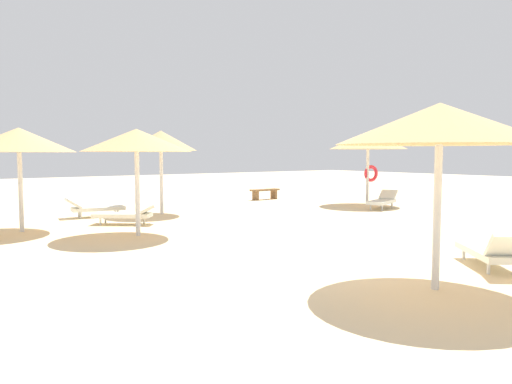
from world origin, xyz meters
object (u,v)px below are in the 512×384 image
at_px(parasol_3, 161,141).
at_px(lounger_4, 491,251).
at_px(bench_1, 265,192).
at_px(lounger_2, 127,214).
at_px(parasol_0, 19,140).
at_px(parasol_2, 136,141).
at_px(lounger_1, 383,201).
at_px(parasol_1, 368,142).
at_px(lounger_3, 94,208).
at_px(parasol_4, 440,124).

height_order(parasol_3, lounger_4, parasol_3).
distance_m(lounger_4, bench_1, 14.51).
bearing_deg(lounger_2, parasol_3, 40.94).
distance_m(parasol_0, parasol_2, 3.38).
height_order(parasol_3, lounger_1, parasol_3).
distance_m(parasol_1, lounger_3, 11.08).
height_order(parasol_1, lounger_3, parasol_1).
bearing_deg(parasol_2, bench_1, 34.69).
height_order(parasol_0, lounger_4, parasol_0).
xyz_separation_m(parasol_2, lounger_1, (10.22, 0.36, -2.14)).
bearing_deg(lounger_3, lounger_4, -74.05).
height_order(parasol_0, lounger_2, parasol_0).
bearing_deg(lounger_4, lounger_2, 108.41).
bearing_deg(lounger_4, lounger_3, 105.95).
xyz_separation_m(parasol_1, lounger_1, (-0.60, -1.30, -2.31)).
distance_m(parasol_0, bench_1, 11.98).
distance_m(parasol_3, bench_1, 7.13).
xyz_separation_m(parasol_0, parasol_4, (3.95, -10.11, 0.08)).
bearing_deg(parasol_1, lounger_4, -128.01).
height_order(lounger_1, lounger_3, lounger_1).
bearing_deg(parasol_0, parasol_4, -68.66).
distance_m(parasol_1, lounger_4, 11.71).
xyz_separation_m(parasol_4, lounger_4, (2.08, 0.23, -2.25)).
relative_size(parasol_3, lounger_1, 1.46).
distance_m(parasol_4, lounger_2, 10.08).
xyz_separation_m(parasol_0, lounger_4, (6.03, -9.88, -2.16)).
relative_size(parasol_0, lounger_1, 1.48).
height_order(parasol_0, parasol_1, parasol_1).
bearing_deg(parasol_1, parasol_3, 165.09).
xyz_separation_m(parasol_2, lounger_3, (0.35, 4.47, -2.14)).
distance_m(lounger_1, lounger_2, 9.81).
relative_size(parasol_2, parasol_4, 0.89).
xyz_separation_m(parasol_3, lounger_3, (-2.19, 0.61, -2.26)).
xyz_separation_m(parasol_4, lounger_3, (-1.31, 12.09, -2.26)).
bearing_deg(parasol_0, parasol_2, -47.49).
bearing_deg(bench_1, lounger_4, -110.87).
bearing_deg(parasol_0, lounger_2, -6.89).
distance_m(lounger_1, lounger_4, 10.10).
distance_m(parasol_3, lounger_2, 3.46).
bearing_deg(lounger_4, parasol_1, 51.99).
height_order(parasol_2, bench_1, parasol_2).
bearing_deg(lounger_1, parasol_3, 155.49).
bearing_deg(parasol_4, lounger_1, 42.99).
bearing_deg(parasol_3, parasol_4, -94.40).
xyz_separation_m(parasol_1, bench_1, (-1.90, 4.51, -2.28)).
distance_m(parasol_4, lounger_1, 11.91).
bearing_deg(lounger_1, bench_1, 102.64).
distance_m(parasol_2, lounger_4, 8.56).
bearing_deg(lounger_1, parasol_0, 170.33).
xyz_separation_m(parasol_1, parasol_4, (-9.15, -9.27, -0.05)).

